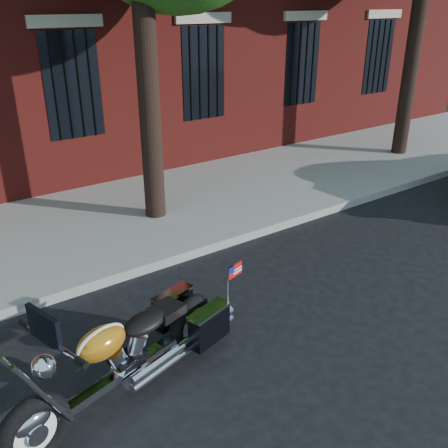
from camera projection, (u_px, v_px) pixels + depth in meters
ground at (227, 302)px, 6.68m from camera, size 120.00×120.00×0.00m
curb at (175, 258)px, 7.67m from camera, size 40.00×0.16×0.15m
sidewalk at (122, 218)px, 9.06m from camera, size 40.00×3.60×0.15m
motorcycle at (135, 353)px, 4.97m from camera, size 2.83×1.26×1.42m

